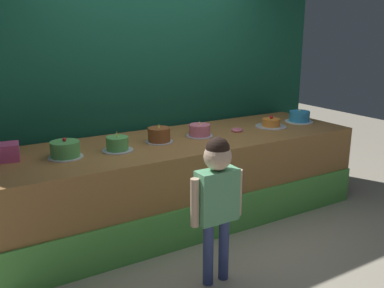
% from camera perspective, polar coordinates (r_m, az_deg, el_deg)
% --- Properties ---
extents(ground_plane, '(12.00, 12.00, 0.00)m').
position_cam_1_polar(ground_plane, '(3.96, 2.44, -12.73)').
color(ground_plane, '#ADA38E').
extents(stage_platform, '(3.65, 1.10, 0.83)m').
position_cam_1_polar(stage_platform, '(4.21, -1.55, -4.83)').
color(stage_platform, '#9E6B38').
rests_on(stage_platform, ground_plane).
extents(curtain_backdrop, '(4.33, 0.08, 2.82)m').
position_cam_1_polar(curtain_backdrop, '(4.55, -5.73, 9.57)').
color(curtain_backdrop, '#144C38').
rests_on(curtain_backdrop, ground_plane).
extents(child_figure, '(0.44, 0.20, 1.13)m').
position_cam_1_polar(child_figure, '(3.06, 3.39, -6.34)').
color(child_figure, '#3F4C8C').
rests_on(child_figure, ground_plane).
extents(pink_box, '(0.26, 0.22, 0.14)m').
position_cam_1_polar(pink_box, '(3.74, -23.96, -1.03)').
color(pink_box, '#E2518E').
rests_on(pink_box, stage_platform).
extents(donut, '(0.12, 0.12, 0.03)m').
position_cam_1_polar(donut, '(4.42, 6.08, 1.88)').
color(donut, pink).
rests_on(donut, stage_platform).
extents(cake_far_left, '(0.29, 0.29, 0.17)m').
position_cam_1_polar(cake_far_left, '(3.65, -16.71, -0.74)').
color(cake_far_left, silver).
rests_on(cake_far_left, stage_platform).
extents(cake_left, '(0.27, 0.27, 0.18)m').
position_cam_1_polar(cake_left, '(3.75, -10.02, -0.03)').
color(cake_left, silver).
rests_on(cake_left, stage_platform).
extents(cake_center_left, '(0.26, 0.26, 0.18)m').
position_cam_1_polar(cake_center_left, '(3.98, -4.45, 1.18)').
color(cake_center_left, silver).
rests_on(cake_center_left, stage_platform).
extents(cake_center_right, '(0.27, 0.27, 0.16)m').
position_cam_1_polar(cake_center_right, '(4.19, 1.02, 1.81)').
color(cake_center_right, silver).
rests_on(cake_center_right, stage_platform).
extents(cake_right, '(0.34, 0.34, 0.13)m').
position_cam_1_polar(cake_right, '(4.68, 10.59, 2.74)').
color(cake_right, silver).
rests_on(cake_right, stage_platform).
extents(cake_far_right, '(0.32, 0.32, 0.16)m').
position_cam_1_polar(cake_far_right, '(4.99, 14.25, 3.55)').
color(cake_far_right, white).
rests_on(cake_far_right, stage_platform).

